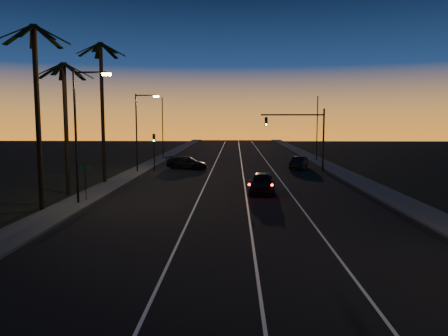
{
  "coord_description": "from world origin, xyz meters",
  "views": [
    {
      "loc": [
        -0.33,
        -8.94,
        5.74
      ],
      "look_at": [
        -1.09,
        20.54,
        2.48
      ],
      "focal_mm": 35.0,
      "sensor_mm": 36.0,
      "label": 1
    }
  ],
  "objects_px": {
    "right_car": "(299,163)",
    "lead_car": "(262,183)",
    "signal_mast": "(302,129)",
    "cross_car": "(187,163)"
  },
  "relations": [
    {
      "from": "signal_mast",
      "to": "right_car",
      "type": "relative_size",
      "value": 1.5
    },
    {
      "from": "lead_car",
      "to": "right_car",
      "type": "distance_m",
      "value": 17.75
    },
    {
      "from": "right_car",
      "to": "lead_car",
      "type": "bearing_deg",
      "value": -107.39
    },
    {
      "from": "lead_car",
      "to": "cross_car",
      "type": "distance_m",
      "value": 18.47
    },
    {
      "from": "right_car",
      "to": "signal_mast",
      "type": "bearing_deg",
      "value": -88.66
    },
    {
      "from": "signal_mast",
      "to": "right_car",
      "type": "distance_m",
      "value": 4.48
    },
    {
      "from": "signal_mast",
      "to": "cross_car",
      "type": "distance_m",
      "value": 13.86
    },
    {
      "from": "signal_mast",
      "to": "right_car",
      "type": "bearing_deg",
      "value": 91.34
    },
    {
      "from": "cross_car",
      "to": "lead_car",
      "type": "bearing_deg",
      "value": -65.07
    },
    {
      "from": "lead_car",
      "to": "right_car",
      "type": "height_order",
      "value": "lead_car"
    }
  ]
}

